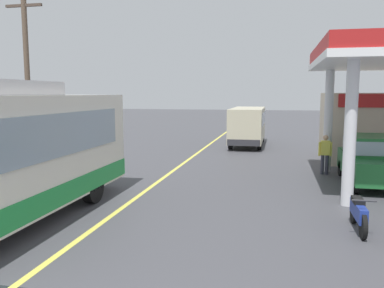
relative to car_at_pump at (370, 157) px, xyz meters
The scene contains 8 objects.
ground 11.20m from the car_at_pump, 134.41° to the left, with size 120.00×120.00×0.00m, color #424247.
lane_divider_stripe 8.41m from the car_at_pump, 159.17° to the left, with size 0.16×50.00×0.01m, color #D8CC4C.
car_at_pump is the anchor object (origin of this frame).
minibus_opposing_lane 11.65m from the car_at_pump, 117.01° to the left, with size 2.04×6.13×2.44m.
motorcycle_parked_forecourt 5.65m from the car_at_pump, 103.91° to the right, with size 0.55×1.80×0.92m.
pedestrian_near_pump 2.13m from the car_at_pump, 131.07° to the left, with size 0.55×0.22×1.66m.
pedestrian_by_shop 2.21m from the car_at_pump, 68.17° to the left, with size 0.55×0.22×1.66m.
utility_pole_roadside 15.10m from the car_at_pump, behind, with size 1.80×0.24×7.92m.
Camera 1 is at (4.46, -3.60, 3.36)m, focal length 37.22 mm.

